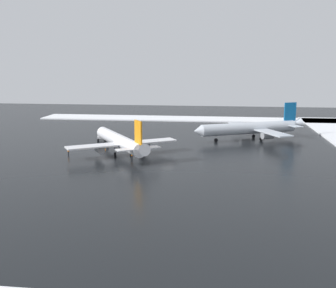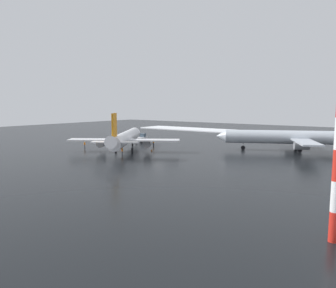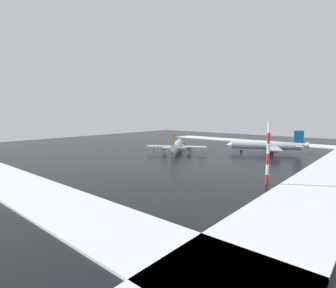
% 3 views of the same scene
% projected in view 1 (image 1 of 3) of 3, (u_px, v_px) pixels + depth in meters
% --- Properties ---
extents(ground_plane, '(240.00, 240.00, 0.00)m').
position_uv_depth(ground_plane, '(168.00, 157.00, 97.81)').
color(ground_plane, black).
extents(snow_bank_right, '(14.00, 116.00, 0.42)m').
position_uv_depth(snow_bank_right, '(190.00, 119.00, 163.00)').
color(snow_bank_right, white).
rests_on(snow_bank_right, ground_plane).
extents(airplane_parked_portside, '(28.38, 24.37, 9.55)m').
position_uv_depth(airplane_parked_portside, '(120.00, 141.00, 100.28)').
color(airplane_parked_portside, white).
rests_on(airplane_parked_portside, ground_plane).
extents(airplane_parked_starboard, '(27.28, 32.04, 10.23)m').
position_uv_depth(airplane_parked_starboard, '(251.00, 128.00, 119.16)').
color(airplane_parked_starboard, silver).
rests_on(airplane_parked_starboard, ground_plane).
extents(pushback_tug, '(5.00, 3.25, 2.50)m').
position_uv_depth(pushback_tug, '(102.00, 136.00, 118.53)').
color(pushback_tug, silver).
rests_on(pushback_tug, ground_plane).
extents(ground_crew_beside_wing, '(0.36, 0.36, 1.71)m').
position_uv_depth(ground_crew_beside_wing, '(129.00, 141.00, 111.98)').
color(ground_crew_beside_wing, black).
rests_on(ground_crew_beside_wing, ground_plane).
extents(ground_crew_mid_apron, '(0.36, 0.36, 1.71)m').
position_uv_depth(ground_crew_mid_apron, '(68.00, 151.00, 99.55)').
color(ground_crew_mid_apron, black).
rests_on(ground_crew_mid_apron, ground_plane).
extents(ground_crew_by_nose_gear, '(0.36, 0.36, 1.71)m').
position_uv_depth(ground_crew_by_nose_gear, '(132.00, 155.00, 95.09)').
color(ground_crew_by_nose_gear, black).
rests_on(ground_crew_by_nose_gear, ground_plane).
extents(traffic_cone_near_nose, '(0.36, 0.36, 0.55)m').
position_uv_depth(traffic_cone_near_nose, '(146.00, 151.00, 103.28)').
color(traffic_cone_near_nose, orange).
rests_on(traffic_cone_near_nose, ground_plane).
extents(traffic_cone_mid_line, '(0.36, 0.36, 0.55)m').
position_uv_depth(traffic_cone_mid_line, '(105.00, 149.00, 105.11)').
color(traffic_cone_mid_line, orange).
rests_on(traffic_cone_mid_line, ground_plane).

